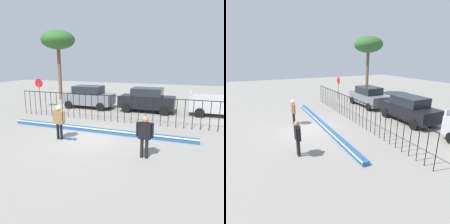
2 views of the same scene
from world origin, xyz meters
The scene contains 10 objects.
ground_plane centered at (0.00, 0.00, 0.00)m, with size 60.00×60.00×0.00m, color gray.
bowl_coping_ledge centered at (0.00, 1.12, 0.12)m, with size 11.00×0.40×0.27m.
perimeter_fence centered at (0.00, 3.52, 1.09)m, with size 14.04×0.04×1.78m.
skateboarder centered at (-1.32, -0.60, 1.08)m, with size 0.72×0.27×1.79m.
skateboard centered at (-0.87, -0.45, 0.06)m, with size 0.80×0.20×0.07m.
camera_operator centered at (3.25, -1.35, 1.08)m, with size 0.73×0.27×1.80m.
parked_car_gray centered at (-3.38, 7.17, 0.97)m, with size 4.30×2.12×1.90m.
parked_car_black centered at (1.68, 7.35, 0.97)m, with size 4.30×2.12×1.90m.
stop_sign centered at (-7.44, 5.81, 1.62)m, with size 0.76×0.07×2.50m.
palm_tree_short centered at (-8.03, 10.02, 5.97)m, with size 3.41×3.41×7.01m.
Camera 1 is at (4.86, -9.81, 3.93)m, focal length 35.08 mm.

